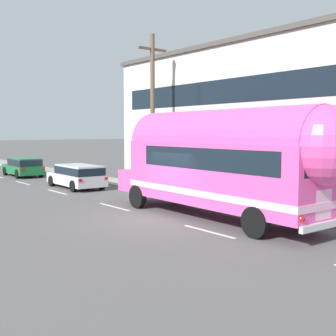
{
  "coord_description": "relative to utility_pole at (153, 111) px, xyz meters",
  "views": [
    {
      "loc": [
        -9.81,
        -12.87,
        3.31
      ],
      "look_at": [
        1.66,
        1.61,
        1.74
      ],
      "focal_mm": 46.28,
      "sensor_mm": 36.0,
      "label": 1
    }
  ],
  "objects": [
    {
      "name": "car_second",
      "position": [
        -2.68,
        12.36,
        -3.64
      ],
      "size": [
        2.0,
        4.38,
        1.37
      ],
      "color": "#196633",
      "rests_on": "ground"
    },
    {
      "name": "ground_plane",
      "position": [
        -4.2,
        -6.15,
        -4.42
      ],
      "size": [
        300.0,
        300.0,
        0.0
      ],
      "primitive_type": "plane",
      "color": "#565454"
    },
    {
      "name": "car_lead",
      "position": [
        -2.59,
        3.87,
        -3.63
      ],
      "size": [
        2.03,
        4.59,
        1.37
      ],
      "color": "silver",
      "rests_on": "ground"
    },
    {
      "name": "sidewalk_slab",
      "position": [
        0.35,
        3.85,
        -4.35
      ],
      "size": [
        2.07,
        90.0,
        0.15
      ],
      "primitive_type": "cube",
      "color": "gray",
      "rests_on": "ground"
    },
    {
      "name": "painted_bus",
      "position": [
        -2.46,
        -8.01,
        -2.12
      ],
      "size": [
        2.76,
        11.2,
        4.12
      ],
      "color": "#EA4C9E",
      "rests_on": "ground"
    },
    {
      "name": "roadside_building",
      "position": [
        6.35,
        -3.02,
        -0.5
      ],
      "size": [
        9.6,
        17.44,
        7.84
      ],
      "color": "beige",
      "rests_on": "ground"
    },
    {
      "name": "lane_markings",
      "position": [
        -1.73,
        7.21,
        -4.42
      ],
      "size": [
        3.64,
        80.0,
        0.01
      ],
      "color": "silver",
      "rests_on": "ground"
    },
    {
      "name": "utility_pole",
      "position": [
        0.0,
        0.0,
        0.0
      ],
      "size": [
        1.8,
        0.24,
        8.5
      ],
      "color": "brown",
      "rests_on": "ground"
    }
  ]
}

